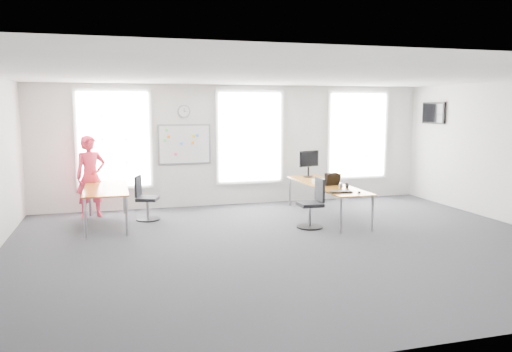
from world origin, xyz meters
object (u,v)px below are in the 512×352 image
object	(u,v)px
person	(91,177)
headphones	(344,186)
desk_right	(327,186)
chair_right	(313,206)
chair_left	(145,201)
keyboard	(341,192)
monitor	(309,161)
desk_left	(106,191)

from	to	relation	value
person	headphones	distance (m)	5.56
desk_right	headphones	world-z (taller)	headphones
desk_right	chair_right	world-z (taller)	chair_right
person	desk_right	bearing A→B (deg)	-35.70
chair_left	keyboard	distance (m)	4.23
chair_right	keyboard	xyz separation A→B (m)	(0.52, -0.23, 0.31)
desk_right	headphones	bearing A→B (deg)	-75.90
chair_right	chair_left	bearing A→B (deg)	-115.91
person	keyboard	bearing A→B (deg)	-47.39
chair_left	person	size ratio (longest dim) A/B	0.53
person	monitor	distance (m)	5.13
chair_right	chair_left	size ratio (longest dim) A/B	1.04
chair_left	monitor	xyz separation A→B (m)	(3.99, 0.42, 0.70)
chair_left	keyboard	xyz separation A→B (m)	(3.77, -1.89, 0.32)
person	headphones	xyz separation A→B (m)	(5.22, -1.93, -0.13)
desk_left	keyboard	xyz separation A→B (m)	(4.57, -1.63, 0.02)
chair_right	desk_left	bearing A→B (deg)	-107.98
chair_left	monitor	distance (m)	4.07
desk_left	chair_left	size ratio (longest dim) A/B	2.24
keyboard	desk_left	bearing A→B (deg)	166.91
desk_right	person	size ratio (longest dim) A/B	1.65
desk_right	person	xyz separation A→B (m)	(-5.07, 1.37, 0.23)
desk_left	person	distance (m)	0.92
desk_left	monitor	bearing A→B (deg)	8.10
desk_left	keyboard	distance (m)	4.85
chair_right	headphones	bearing A→B (deg)	111.32
monitor	chair_right	bearing A→B (deg)	-126.45
chair_left	headphones	world-z (taller)	chair_left
desk_right	headphones	distance (m)	0.59
desk_right	person	bearing A→B (deg)	164.91
chair_left	desk_right	bearing A→B (deg)	-83.69
desk_left	chair_right	bearing A→B (deg)	-18.99
chair_left	headphones	bearing A→B (deg)	-90.68
keyboard	monitor	size ratio (longest dim) A/B	0.69
desk_right	chair_right	bearing A→B (deg)	-128.49
desk_right	desk_left	world-z (taller)	desk_left
desk_left	monitor	xyz separation A→B (m)	(4.79, 0.68, 0.40)
desk_right	headphones	xyz separation A→B (m)	(0.14, -0.56, 0.10)
chair_left	headphones	xyz separation A→B (m)	(4.09, -1.34, 0.36)
chair_left	headphones	size ratio (longest dim) A/B	5.37
desk_right	chair_left	distance (m)	4.03
chair_left	keyboard	world-z (taller)	chair_left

